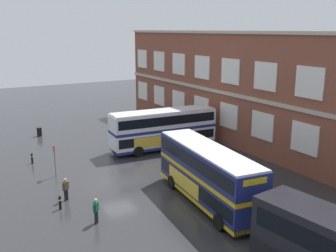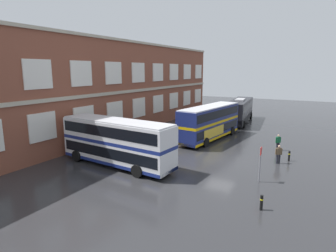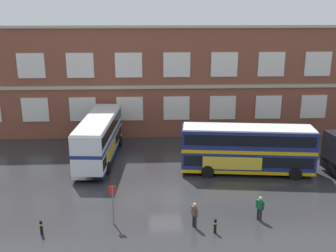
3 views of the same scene
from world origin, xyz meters
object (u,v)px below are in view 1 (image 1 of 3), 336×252
(safety_bollard_west, at_px, (32,158))
(safety_bollard_east, at_px, (60,202))
(waiting_passenger, at_px, (96,210))
(double_decker_near, at_px, (163,129))
(double_decker_middle, at_px, (208,174))
(bus_stand_flag, at_px, (55,158))
(second_passenger, at_px, (66,188))
(station_litter_bin, at_px, (39,132))

(safety_bollard_west, distance_m, safety_bollard_east, 10.79)
(waiting_passenger, bearing_deg, safety_bollard_east, -155.48)
(double_decker_near, height_order, safety_bollard_west, double_decker_near)
(safety_bollard_west, bearing_deg, double_decker_middle, 31.25)
(waiting_passenger, xyz_separation_m, bus_stand_flag, (-9.61, -0.09, 0.70))
(second_passenger, distance_m, safety_bollard_west, 9.60)
(station_litter_bin, bearing_deg, bus_stand_flag, -7.18)
(second_passenger, bearing_deg, bus_stand_flag, 173.47)
(double_decker_middle, height_order, waiting_passenger, double_decker_middle)
(station_litter_bin, relative_size, safety_bollard_east, 1.08)
(double_decker_near, xyz_separation_m, safety_bollard_west, (-2.13, -12.77, -1.66))
(double_decker_near, distance_m, waiting_passenger, 16.66)
(double_decker_near, xyz_separation_m, waiting_passenger, (11.85, -11.66, -1.22))
(second_passenger, bearing_deg, safety_bollard_west, -177.41)
(second_passenger, distance_m, safety_bollard_east, 1.50)
(double_decker_near, bearing_deg, safety_bollard_east, -56.54)
(waiting_passenger, bearing_deg, second_passenger, -171.17)
(waiting_passenger, bearing_deg, double_decker_middle, 82.89)
(double_decker_middle, height_order, safety_bollard_west, double_decker_middle)
(safety_bollard_east, bearing_deg, double_decker_near, 123.46)
(station_litter_bin, distance_m, safety_bollard_west, 9.89)
(waiting_passenger, distance_m, second_passenger, 4.45)
(double_decker_near, distance_m, safety_bollard_east, 15.80)
(double_decker_middle, distance_m, waiting_passenger, 8.12)
(station_litter_bin, height_order, safety_bollard_east, station_litter_bin)
(double_decker_middle, xyz_separation_m, safety_bollard_east, (-4.18, -9.42, -1.66))
(waiting_passenger, relative_size, station_litter_bin, 1.65)
(waiting_passenger, xyz_separation_m, safety_bollard_east, (-3.19, -1.45, -0.44))
(double_decker_near, bearing_deg, second_passenger, -58.86)
(waiting_passenger, distance_m, bus_stand_flag, 9.63)
(double_decker_near, relative_size, waiting_passenger, 6.56)
(waiting_passenger, height_order, second_passenger, same)
(second_passenger, bearing_deg, station_litter_bin, 173.00)
(double_decker_near, height_order, waiting_passenger, double_decker_near)
(double_decker_near, relative_size, bus_stand_flag, 4.13)
(waiting_passenger, bearing_deg, station_litter_bin, 175.95)
(waiting_passenger, distance_m, station_litter_bin, 23.53)
(station_litter_bin, bearing_deg, waiting_passenger, -4.05)
(double_decker_middle, distance_m, second_passenger, 10.26)
(bus_stand_flag, bearing_deg, waiting_passenger, 0.51)
(double_decker_middle, bearing_deg, safety_bollard_east, -113.92)
(safety_bollard_west, bearing_deg, waiting_passenger, 4.57)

